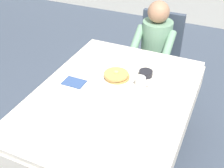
{
  "coord_description": "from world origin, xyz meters",
  "views": [
    {
      "loc": [
        0.69,
        -1.53,
        2.01
      ],
      "look_at": [
        -0.02,
        0.06,
        0.79
      ],
      "focal_mm": 45.9,
      "sensor_mm": 36.0,
      "label": 1
    }
  ],
  "objects_px": {
    "cup_coffee": "(141,82)",
    "diner_person": "(155,45)",
    "breakfast_stack": "(116,75)",
    "fork_left_of_plate": "(94,75)",
    "dining_table_main": "(112,104)",
    "bowl_butter": "(146,73)",
    "knife_right_of_plate": "(138,86)",
    "chair_diner": "(158,51)",
    "syrup_pitcher": "(90,60)",
    "plate_breakfast": "(116,79)",
    "spoon_near_edge": "(97,103)"
  },
  "relations": [
    {
      "from": "chair_diner",
      "to": "syrup_pitcher",
      "type": "bearing_deg",
      "value": 66.48
    },
    {
      "from": "knife_right_of_plate",
      "to": "chair_diner",
      "type": "bearing_deg",
      "value": 13.19
    },
    {
      "from": "chair_diner",
      "to": "bowl_butter",
      "type": "bearing_deg",
      "value": 98.43
    },
    {
      "from": "breakfast_stack",
      "to": "cup_coffee",
      "type": "distance_m",
      "value": 0.21
    },
    {
      "from": "dining_table_main",
      "to": "syrup_pitcher",
      "type": "height_order",
      "value": "syrup_pitcher"
    },
    {
      "from": "knife_right_of_plate",
      "to": "diner_person",
      "type": "bearing_deg",
      "value": 14.44
    },
    {
      "from": "plate_breakfast",
      "to": "spoon_near_edge",
      "type": "relative_size",
      "value": 1.87
    },
    {
      "from": "chair_diner",
      "to": "spoon_near_edge",
      "type": "relative_size",
      "value": 6.2
    },
    {
      "from": "dining_table_main",
      "to": "fork_left_of_plate",
      "type": "xyz_separation_m",
      "value": [
        -0.24,
        0.17,
        0.09
      ]
    },
    {
      "from": "breakfast_stack",
      "to": "cup_coffee",
      "type": "bearing_deg",
      "value": -3.21
    },
    {
      "from": "cup_coffee",
      "to": "bowl_butter",
      "type": "distance_m",
      "value": 0.16
    },
    {
      "from": "diner_person",
      "to": "syrup_pitcher",
      "type": "relative_size",
      "value": 14.0
    },
    {
      "from": "chair_diner",
      "to": "cup_coffee",
      "type": "relative_size",
      "value": 8.23
    },
    {
      "from": "fork_left_of_plate",
      "to": "spoon_near_edge",
      "type": "height_order",
      "value": "same"
    },
    {
      "from": "syrup_pitcher",
      "to": "spoon_near_edge",
      "type": "bearing_deg",
      "value": -57.74
    },
    {
      "from": "chair_diner",
      "to": "syrup_pitcher",
      "type": "height_order",
      "value": "chair_diner"
    },
    {
      "from": "plate_breakfast",
      "to": "fork_left_of_plate",
      "type": "height_order",
      "value": "plate_breakfast"
    },
    {
      "from": "syrup_pitcher",
      "to": "fork_left_of_plate",
      "type": "relative_size",
      "value": 0.44
    },
    {
      "from": "cup_coffee",
      "to": "spoon_near_edge",
      "type": "relative_size",
      "value": 0.75
    },
    {
      "from": "chair_diner",
      "to": "fork_left_of_plate",
      "type": "height_order",
      "value": "chair_diner"
    },
    {
      "from": "cup_coffee",
      "to": "knife_right_of_plate",
      "type": "relative_size",
      "value": 0.57
    },
    {
      "from": "diner_person",
      "to": "fork_left_of_plate",
      "type": "height_order",
      "value": "diner_person"
    },
    {
      "from": "diner_person",
      "to": "bowl_butter",
      "type": "distance_m",
      "value": 0.69
    },
    {
      "from": "dining_table_main",
      "to": "bowl_butter",
      "type": "xyz_separation_m",
      "value": [
        0.15,
        0.34,
        0.11
      ]
    },
    {
      "from": "fork_left_of_plate",
      "to": "cup_coffee",
      "type": "bearing_deg",
      "value": -82.58
    },
    {
      "from": "diner_person",
      "to": "plate_breakfast",
      "type": "relative_size",
      "value": 4.0
    },
    {
      "from": "diner_person",
      "to": "bowl_butter",
      "type": "height_order",
      "value": "diner_person"
    },
    {
      "from": "dining_table_main",
      "to": "cup_coffee",
      "type": "distance_m",
      "value": 0.27
    },
    {
      "from": "breakfast_stack",
      "to": "fork_left_of_plate",
      "type": "bearing_deg",
      "value": -174.16
    },
    {
      "from": "diner_person",
      "to": "cup_coffee",
      "type": "xyz_separation_m",
      "value": [
        0.13,
        -0.83,
        0.11
      ]
    },
    {
      "from": "knife_right_of_plate",
      "to": "bowl_butter",
      "type": "bearing_deg",
      "value": 5.3
    },
    {
      "from": "diner_person",
      "to": "syrup_pitcher",
      "type": "bearing_deg",
      "value": 61.93
    },
    {
      "from": "chair_diner",
      "to": "syrup_pitcher",
      "type": "xyz_separation_m",
      "value": [
        -0.37,
        -0.85,
        0.25
      ]
    },
    {
      "from": "plate_breakfast",
      "to": "knife_right_of_plate",
      "type": "xyz_separation_m",
      "value": [
        0.19,
        -0.02,
        -0.01
      ]
    },
    {
      "from": "chair_diner",
      "to": "bowl_butter",
      "type": "relative_size",
      "value": 8.45
    },
    {
      "from": "dining_table_main",
      "to": "diner_person",
      "type": "height_order",
      "value": "diner_person"
    },
    {
      "from": "bowl_butter",
      "to": "knife_right_of_plate",
      "type": "height_order",
      "value": "bowl_butter"
    },
    {
      "from": "bowl_butter",
      "to": "fork_left_of_plate",
      "type": "bearing_deg",
      "value": -156.39
    },
    {
      "from": "bowl_butter",
      "to": "knife_right_of_plate",
      "type": "bearing_deg",
      "value": -91.03
    },
    {
      "from": "breakfast_stack",
      "to": "cup_coffee",
      "type": "height_order",
      "value": "cup_coffee"
    },
    {
      "from": "cup_coffee",
      "to": "bowl_butter",
      "type": "relative_size",
      "value": 1.03
    },
    {
      "from": "dining_table_main",
      "to": "plate_breakfast",
      "type": "height_order",
      "value": "plate_breakfast"
    },
    {
      "from": "dining_table_main",
      "to": "breakfast_stack",
      "type": "relative_size",
      "value": 7.25
    },
    {
      "from": "diner_person",
      "to": "dining_table_main",
      "type": "bearing_deg",
      "value": 88.62
    },
    {
      "from": "cup_coffee",
      "to": "diner_person",
      "type": "bearing_deg",
      "value": 99.19
    },
    {
      "from": "fork_left_of_plate",
      "to": "dining_table_main",
      "type": "bearing_deg",
      "value": -119.82
    },
    {
      "from": "plate_breakfast",
      "to": "fork_left_of_plate",
      "type": "bearing_deg",
      "value": -173.99
    },
    {
      "from": "plate_breakfast",
      "to": "bowl_butter",
      "type": "xyz_separation_m",
      "value": [
        0.19,
        0.15,
        0.01
      ]
    },
    {
      "from": "plate_breakfast",
      "to": "diner_person",
      "type": "bearing_deg",
      "value": 85.13
    },
    {
      "from": "spoon_near_edge",
      "to": "chair_diner",
      "type": "bearing_deg",
      "value": 89.15
    }
  ]
}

